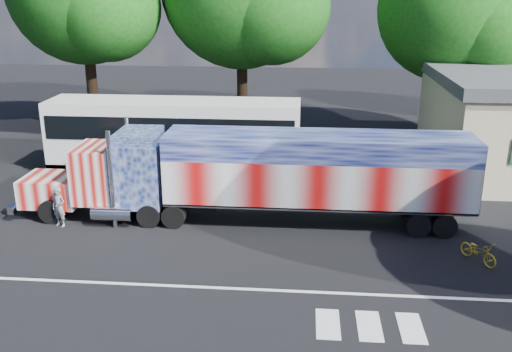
# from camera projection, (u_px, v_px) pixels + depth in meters

# --- Properties ---
(ground) EXTENTS (100.00, 100.00, 0.00)m
(ground) POSITION_uv_depth(u_px,v_px,m) (249.00, 249.00, 21.49)
(ground) COLOR black
(lane_markings) EXTENTS (30.00, 2.67, 0.01)m
(lane_markings) POSITION_uv_depth(u_px,v_px,m) (292.00, 304.00, 17.79)
(lane_markings) COLOR silver
(lane_markings) RESTS_ON ground
(semi_truck) EXTENTS (19.09, 3.01, 4.07)m
(semi_truck) POSITION_uv_depth(u_px,v_px,m) (260.00, 173.00, 23.43)
(semi_truck) COLOR black
(semi_truck) RESTS_ON ground
(coach_bus) EXTENTS (13.10, 3.05, 3.81)m
(coach_bus) POSITION_uv_depth(u_px,v_px,m) (175.00, 135.00, 29.87)
(coach_bus) COLOR silver
(coach_bus) RESTS_ON ground
(woman) EXTENTS (0.70, 0.56, 1.66)m
(woman) POSITION_uv_depth(u_px,v_px,m) (59.00, 207.00, 23.30)
(woman) COLOR slate
(woman) RESTS_ON ground
(bicycle) EXTENTS (1.33, 1.65, 0.84)m
(bicycle) POSITION_uv_depth(u_px,v_px,m) (479.00, 251.00, 20.36)
(bicycle) COLOR gold
(bicycle) RESTS_ON ground
(tree_ne_a) EXTENTS (9.30, 8.86, 12.53)m
(tree_ne_a) POSITION_uv_depth(u_px,v_px,m) (453.00, 9.00, 34.62)
(tree_ne_a) COLOR black
(tree_ne_a) RESTS_ON ground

